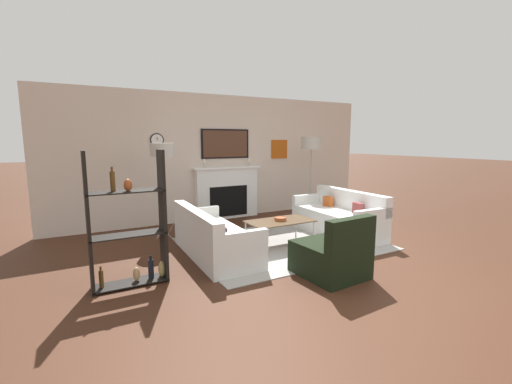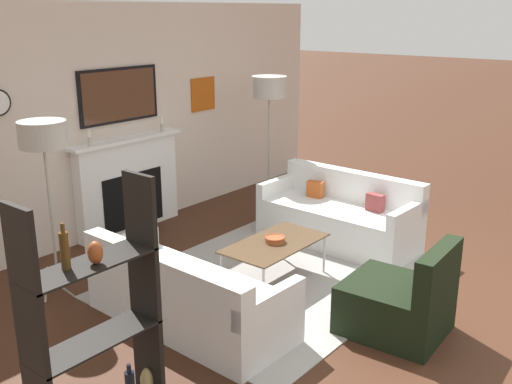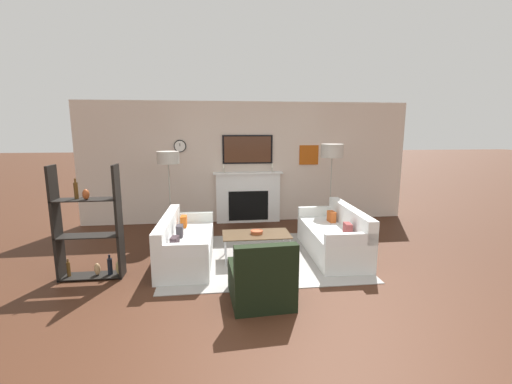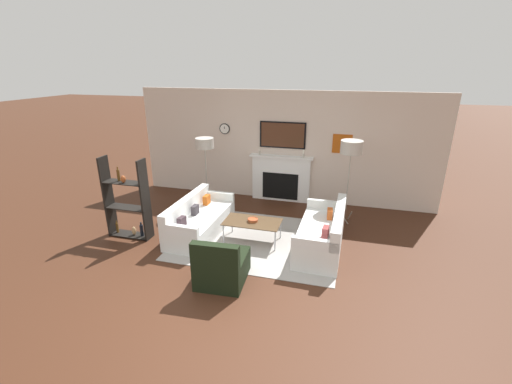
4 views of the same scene
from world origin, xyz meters
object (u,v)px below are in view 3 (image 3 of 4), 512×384
Objects in this scene: couch_right at (334,237)px; floor_lamp_left at (168,159)px; floor_lamp_right at (332,152)px; decorative_bowl at (257,232)px; couch_left at (185,245)px; shelf_unit at (90,229)px; armchair at (261,280)px; coffee_table at (256,235)px.

floor_lamp_left is at bearing 154.99° from couch_right.
decorative_bowl is at bearing -140.60° from floor_lamp_right.
couch_right is at bearing -0.07° from couch_left.
floor_lamp_left is 1.04× the size of shelf_unit.
couch_right is 1.02× the size of floor_lamp_right.
couch_left is at bearing -74.26° from floor_lamp_left.
armchair is 1.42m from decorative_bowl.
floor_lamp_left reaches higher than armchair.
couch_left is 1.12× the size of floor_lamp_left.
couch_right is 1.69× the size of coffee_table.
coffee_table is at bearing -140.64° from floor_lamp_right.
coffee_table is 2.37m from floor_lamp_left.
shelf_unit is (-1.25, -0.50, 0.45)m from couch_left.
floor_lamp_left is (-1.42, 2.80, 1.27)m from armchair.
floor_lamp_right is (1.71, 1.40, 1.19)m from decorative_bowl.
shelf_unit reaches higher than coffee_table.
floor_lamp_left is 3.24m from floor_lamp_right.
couch_left reaches higher than coffee_table.
couch_right is (2.49, -0.00, 0.03)m from couch_left.
couch_right is 3.80m from shelf_unit.
floor_lamp_right is at bearing 39.40° from decorative_bowl.
armchair is 0.53× the size of shelf_unit.
shelf_unit is at bearing -158.31° from couch_left.
couch_right is 1.34m from decorative_bowl.
shelf_unit is at bearing 157.09° from armchair.
armchair is 0.47× the size of floor_lamp_right.
couch_right reaches higher than couch_left.
coffee_table is at bearing -177.02° from couch_right.
couch_left is 9.36× the size of decorative_bowl.
couch_left is at bearing 176.63° from decorative_bowl.
floor_lamp_left is at bearing -180.00° from floor_lamp_right.
armchair reaches higher than couch_right.
floor_lamp_right is at bearing 39.36° from coffee_table.
couch_right is 1.34m from coffee_table.
floor_lamp_left is (-1.53, 1.40, 1.14)m from coffee_table.
floor_lamp_right is 1.12× the size of shelf_unit.
floor_lamp_left is 2.19m from shelf_unit.
decorative_bowl is at bearing -3.37° from couch_left.
floor_lamp_right reaches higher than armchair.
decorative_bowl is (1.16, -0.07, 0.19)m from couch_left.
floor_lamp_right reaches higher than floor_lamp_left.
floor_lamp_left reaches higher than couch_right.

